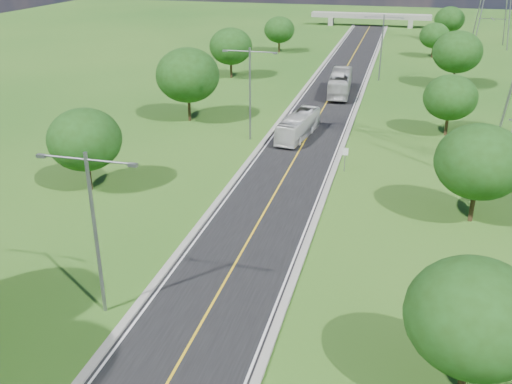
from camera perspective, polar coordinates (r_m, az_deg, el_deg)
ground at (r=76.40m, az=6.80°, el=8.38°), size 260.00×260.00×0.00m
road at (r=82.15m, az=7.42°, el=9.46°), size 8.00×150.00×0.06m
curb_left at (r=82.75m, az=4.47°, el=9.75°), size 0.50×150.00×0.22m
curb_right at (r=81.73m, az=10.41°, el=9.26°), size 0.50×150.00×0.22m
speed_limit_sign at (r=54.49m, az=8.90°, el=3.62°), size 0.55×0.09×2.40m
overpass at (r=154.37m, az=11.39°, el=16.82°), size 30.00×3.00×3.20m
streetlight_near_left at (r=32.87m, az=-15.91°, el=-2.83°), size 5.90×0.25×10.00m
streetlight_mid_left at (r=61.81m, az=-0.61°, el=10.54°), size 5.90×0.25×10.00m
streetlight_far_right at (r=92.21m, az=12.48°, el=14.45°), size 5.90×0.25×10.00m
tree_lb at (r=50.92m, az=-16.76°, el=5.05°), size 6.30×6.30×7.33m
tree_lc at (r=69.30m, az=-6.85°, el=11.53°), size 7.56×7.56×8.79m
tree_ld at (r=92.33m, az=-2.54°, el=14.35°), size 6.72×6.72×7.82m
tree_le at (r=114.76m, az=2.35°, el=15.91°), size 5.88×5.88×6.84m
tree_ra at (r=28.10m, az=20.96°, el=-11.58°), size 6.30×6.30×7.33m
tree_rb at (r=46.06m, az=21.47°, el=2.83°), size 6.72×6.72×7.82m
tree_rc at (r=67.13m, az=18.86°, el=8.93°), size 5.88×5.88×6.84m
tree_rd at (r=90.55m, az=19.50°, el=13.07°), size 7.14×7.14×8.30m
tree_re at (r=114.27m, az=17.42°, el=14.70°), size 5.46×5.46×6.35m
tree_rf at (r=134.18m, az=18.79°, el=16.02°), size 6.30×6.30×7.33m
bus_outbound at (r=83.03m, az=8.42°, el=10.73°), size 3.33×11.67×3.21m
bus_inbound at (r=63.67m, az=4.25°, el=6.62°), size 3.48×9.77×2.66m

